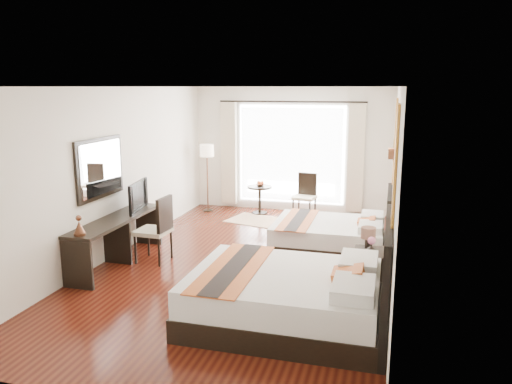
% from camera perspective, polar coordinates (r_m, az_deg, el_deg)
% --- Properties ---
extents(floor, '(4.50, 7.50, 0.01)m').
position_cam_1_polar(floor, '(8.11, -1.30, -8.30)').
color(floor, '#330E09').
rests_on(floor, ground).
extents(ceiling, '(4.50, 7.50, 0.02)m').
position_cam_1_polar(ceiling, '(7.61, -1.40, 11.86)').
color(ceiling, white).
rests_on(ceiling, wall_headboard).
extents(wall_headboard, '(0.01, 7.50, 2.80)m').
position_cam_1_polar(wall_headboard, '(7.43, 15.50, 0.63)').
color(wall_headboard, silver).
rests_on(wall_headboard, floor).
extents(wall_desk, '(0.01, 7.50, 2.80)m').
position_cam_1_polar(wall_desk, '(8.64, -15.78, 2.16)').
color(wall_desk, silver).
rests_on(wall_desk, floor).
extents(wall_window, '(4.50, 0.01, 2.80)m').
position_cam_1_polar(wall_window, '(11.34, 4.07, 4.81)').
color(wall_window, silver).
rests_on(wall_window, floor).
extents(wall_entry, '(4.50, 0.01, 2.80)m').
position_cam_1_polar(wall_entry, '(4.39, -15.52, -7.10)').
color(wall_entry, silver).
rests_on(wall_entry, floor).
extents(window_glass, '(2.40, 0.02, 2.20)m').
position_cam_1_polar(window_glass, '(11.33, 4.04, 4.30)').
color(window_glass, white).
rests_on(window_glass, wall_window).
extents(sheer_curtain, '(2.30, 0.02, 2.10)m').
position_cam_1_polar(sheer_curtain, '(11.28, 3.98, 4.26)').
color(sheer_curtain, white).
rests_on(sheer_curtain, wall_window).
extents(drape_left, '(0.35, 0.14, 2.35)m').
position_cam_1_polar(drape_left, '(11.61, -3.11, 4.39)').
color(drape_left, '#C4B398').
rests_on(drape_left, floor).
extents(drape_right, '(0.35, 0.14, 2.35)m').
position_cam_1_polar(drape_right, '(11.05, 11.35, 3.79)').
color(drape_right, '#C4B398').
rests_on(drape_right, floor).
extents(art_panel_near, '(0.03, 0.50, 1.35)m').
position_cam_1_polar(art_panel_near, '(5.58, 15.65, 2.75)').
color(art_panel_near, '#904214').
rests_on(art_panel_near, wall_headboard).
extents(art_panel_far, '(0.03, 0.50, 1.35)m').
position_cam_1_polar(art_panel_far, '(8.38, 15.61, 5.68)').
color(art_panel_far, '#904214').
rests_on(art_panel_far, wall_headboard).
extents(wall_sconce, '(0.10, 0.14, 0.14)m').
position_cam_1_polar(wall_sconce, '(6.96, 15.28, 4.26)').
color(wall_sconce, '#4B2A1A').
rests_on(wall_sconce, wall_headboard).
extents(mirror_frame, '(0.04, 1.25, 0.95)m').
position_cam_1_polar(mirror_frame, '(8.20, -17.41, 2.62)').
color(mirror_frame, black).
rests_on(mirror_frame, wall_desk).
extents(mirror_glass, '(0.01, 1.12, 0.82)m').
position_cam_1_polar(mirror_glass, '(8.19, -17.26, 2.61)').
color(mirror_glass, white).
rests_on(mirror_glass, mirror_frame).
extents(bed_near, '(2.36, 1.84, 1.33)m').
position_cam_1_polar(bed_near, '(6.13, 4.24, -11.72)').
color(bed_near, black).
rests_on(bed_near, floor).
extents(bed_far, '(1.99, 1.55, 1.12)m').
position_cam_1_polar(bed_far, '(8.75, 8.96, -4.88)').
color(bed_far, black).
rests_on(bed_far, floor).
extents(nightstand, '(0.44, 0.55, 0.53)m').
position_cam_1_polar(nightstand, '(7.36, 12.81, -8.54)').
color(nightstand, black).
rests_on(nightstand, floor).
extents(table_lamp, '(0.21, 0.21, 0.33)m').
position_cam_1_polar(table_lamp, '(7.33, 12.71, -4.77)').
color(table_lamp, black).
rests_on(table_lamp, nightstand).
extents(vase, '(0.16, 0.16, 0.13)m').
position_cam_1_polar(vase, '(7.16, 13.03, -6.56)').
color(vase, black).
rests_on(vase, nightstand).
extents(console_desk, '(0.50, 2.20, 0.76)m').
position_cam_1_polar(console_desk, '(8.34, -15.57, -5.40)').
color(console_desk, black).
rests_on(console_desk, floor).
extents(television, '(0.26, 0.87, 0.50)m').
position_cam_1_polar(television, '(8.63, -13.84, -0.42)').
color(television, black).
rests_on(television, console_desk).
extents(bronze_figurine, '(0.20, 0.20, 0.25)m').
position_cam_1_polar(bronze_figurine, '(7.43, -19.55, -3.73)').
color(bronze_figurine, '#4B2A1A').
rests_on(bronze_figurine, console_desk).
extents(desk_chair, '(0.52, 0.52, 1.09)m').
position_cam_1_polar(desk_chair, '(8.32, -11.50, -5.58)').
color(desk_chair, '#BAB28F').
rests_on(desk_chair, floor).
extents(floor_lamp, '(0.31, 0.31, 1.53)m').
position_cam_1_polar(floor_lamp, '(11.30, -5.63, 4.22)').
color(floor_lamp, black).
rests_on(floor_lamp, floor).
extents(side_table, '(0.55, 0.55, 0.63)m').
position_cam_1_polar(side_table, '(11.18, 0.43, -0.91)').
color(side_table, black).
rests_on(side_table, floor).
extents(fruit_bowl, '(0.24, 0.24, 0.05)m').
position_cam_1_polar(fruit_bowl, '(11.11, 0.49, 0.80)').
color(fruit_bowl, '#412E17').
rests_on(fruit_bowl, side_table).
extents(window_chair, '(0.51, 0.51, 0.96)m').
position_cam_1_polar(window_chair, '(10.91, 5.57, -1.40)').
color(window_chair, '#BAB28F').
rests_on(window_chair, floor).
extents(jute_rug, '(1.47, 1.18, 0.01)m').
position_cam_1_polar(jute_rug, '(10.64, 0.38, -3.30)').
color(jute_rug, tan).
rests_on(jute_rug, floor).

